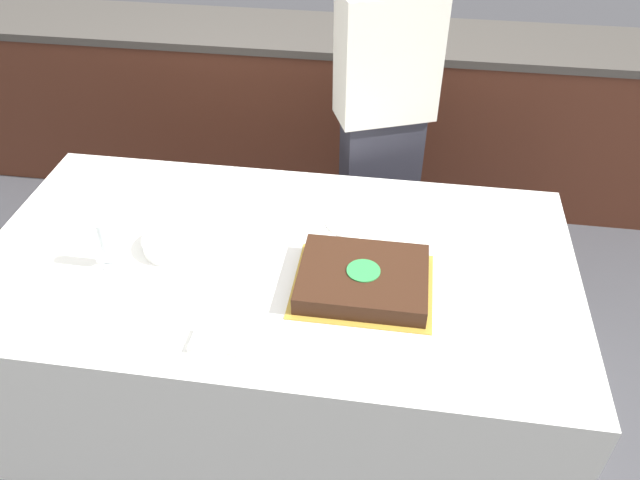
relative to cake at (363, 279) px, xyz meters
The scene contains 9 objects.
ground_plane 0.83m from the cake, 162.65° to the left, with size 14.00×14.00×0.00m, color #424247.
back_counter 1.78m from the cake, 100.24° to the left, with size 4.40×0.58×0.92m.
dining_table 0.51m from the cake, 162.65° to the left, with size 2.06×1.10×0.73m.
cake is the anchor object (origin of this frame).
plate_stack 0.68m from the cake, behind, with size 0.21×0.21×0.04m.
wine_glass 0.86m from the cake, behind, with size 0.07×0.07×0.18m.
side_plate_near_cake 0.35m from the cake, 102.19° to the left, with size 0.20×0.20×0.00m.
utensil_pile 0.51m from the cake, 142.34° to the right, with size 0.15×0.09×0.02m.
person_cutting_cake 0.87m from the cake, 90.00° to the left, with size 0.44×0.33×1.63m.
Camera 1 is at (0.39, -1.59, 2.14)m, focal length 35.00 mm.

